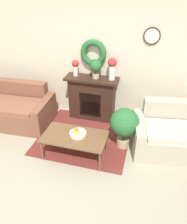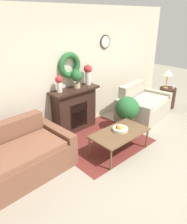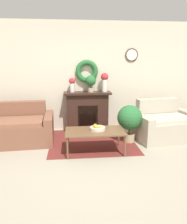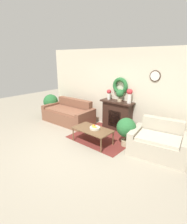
# 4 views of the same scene
# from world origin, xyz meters

# --- Properties ---
(ground_plane) EXTENTS (16.00, 16.00, 0.00)m
(ground_plane) POSITION_xyz_m (0.00, 0.00, 0.00)
(ground_plane) COLOR #9E937F
(floor_rug) EXTENTS (1.84, 1.73, 0.01)m
(floor_rug) POSITION_xyz_m (0.04, 1.39, 0.00)
(floor_rug) COLOR maroon
(floor_rug) RESTS_ON ground_plane
(wall_back) EXTENTS (6.80, 0.19, 2.70)m
(wall_back) POSITION_xyz_m (0.00, 2.35, 1.36)
(wall_back) COLOR beige
(wall_back) RESTS_ON ground_plane
(fireplace) EXTENTS (1.16, 0.41, 1.01)m
(fireplace) POSITION_xyz_m (-0.01, 2.14, 0.51)
(fireplace) COLOR #331E16
(fireplace) RESTS_ON ground_plane
(couch_left) EXTENTS (2.02, 1.09, 0.85)m
(couch_left) POSITION_xyz_m (-1.81, 1.53, 0.31)
(couch_left) COLOR brown
(couch_left) RESTS_ON ground_plane
(loveseat_right) EXTENTS (1.53, 1.16, 0.87)m
(loveseat_right) POSITION_xyz_m (1.72, 1.48, 0.31)
(loveseat_right) COLOR #B2A893
(loveseat_right) RESTS_ON ground_plane
(coffee_table) EXTENTS (1.14, 0.63, 0.44)m
(coffee_table) POSITION_xyz_m (0.04, 0.81, 0.40)
(coffee_table) COLOR brown
(coffee_table) RESTS_ON ground_plane
(fruit_bowl) EXTENTS (0.30, 0.30, 0.12)m
(fruit_bowl) POSITION_xyz_m (0.08, 0.85, 0.48)
(fruit_bowl) COLOR beige
(fruit_bowl) RESTS_ON coffee_table
(side_table_by_loveseat) EXTENTS (0.47, 0.47, 0.57)m
(side_table_by_loveseat) POSITION_xyz_m (2.82, 1.41, 0.29)
(side_table_by_loveseat) COLOR #331E16
(side_table_by_loveseat) RESTS_ON ground_plane
(table_lamp) EXTENTS (0.31, 0.31, 0.54)m
(table_lamp) POSITION_xyz_m (2.76, 1.46, 1.02)
(table_lamp) COLOR #B28E42
(table_lamp) RESTS_ON side_table_by_loveseat
(mug) EXTENTS (0.08, 0.08, 0.09)m
(mug) POSITION_xyz_m (2.92, 1.33, 0.62)
(mug) COLOR silver
(mug) RESTS_ON side_table_by_loveseat
(vase_on_mantel_left) EXTENTS (0.15, 0.15, 0.35)m
(vase_on_mantel_left) POSITION_xyz_m (-0.38, 2.15, 1.21)
(vase_on_mantel_left) COLOR silver
(vase_on_mantel_left) RESTS_ON fireplace
(vase_on_mantel_right) EXTENTS (0.19, 0.19, 0.46)m
(vase_on_mantel_right) POSITION_xyz_m (0.41, 2.15, 1.28)
(vase_on_mantel_right) COLOR silver
(vase_on_mantel_right) RESTS_ON fireplace
(potted_plant_on_mantel) EXTENTS (0.25, 0.25, 0.40)m
(potted_plant_on_mantel) POSITION_xyz_m (0.07, 2.13, 1.26)
(potted_plant_on_mantel) COLOR tan
(potted_plant_on_mantel) RESTS_ON fireplace
(potted_plant_floor_by_loveseat) EXTENTS (0.54, 0.54, 0.82)m
(potted_plant_floor_by_loveseat) POSITION_xyz_m (0.85, 1.30, 0.52)
(potted_plant_floor_by_loveseat) COLOR tan
(potted_plant_floor_by_loveseat) RESTS_ON ground_plane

